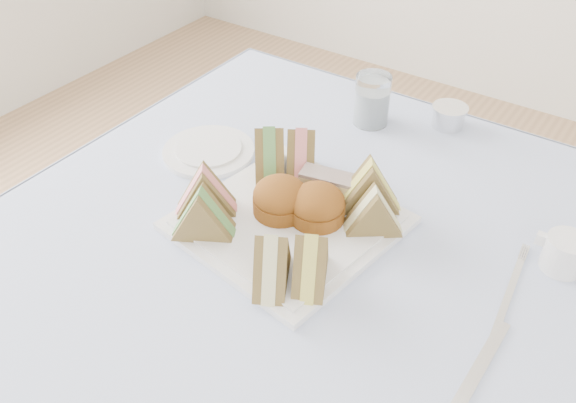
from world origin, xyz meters
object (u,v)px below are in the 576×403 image
Objects in this scene: table at (309,389)px; creamer_jug at (565,254)px; serving_plate at (288,223)px; water_glass at (372,100)px.

table is 0.55m from creamer_jug.
creamer_jug is at bearing 30.00° from serving_plate.
creamer_jug is at bearing -25.44° from water_glass.
water_glass is (-0.04, 0.35, 0.04)m from serving_plate.
serving_plate is 0.36m from water_glass.
serving_plate is (-0.06, 0.02, 0.38)m from table.
serving_plate reaches higher than table.
table is at bearing -74.60° from water_glass.
creamer_jug is (0.43, -0.20, -0.02)m from water_glass.
serving_plate is at bearing -83.21° from water_glass.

